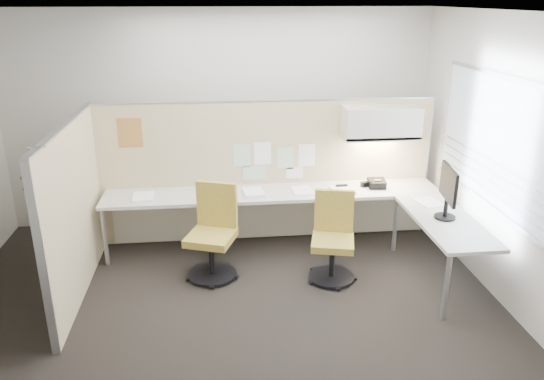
{
  "coord_description": "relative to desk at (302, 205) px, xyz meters",
  "views": [
    {
      "loc": [
        -0.05,
        -4.61,
        2.92
      ],
      "look_at": [
        0.54,
        0.8,
        0.93
      ],
      "focal_mm": 35.0,
      "sensor_mm": 36.0,
      "label": 1
    }
  ],
  "objects": [
    {
      "name": "floor",
      "position": [
        -0.93,
        -1.13,
        -0.61
      ],
      "size": [
        5.5,
        4.5,
        0.01
      ],
      "primitive_type": "cube",
      "color": "black",
      "rests_on": "ground"
    },
    {
      "name": "ceiling",
      "position": [
        -0.93,
        -1.13,
        2.2
      ],
      "size": [
        5.5,
        4.5,
        0.01
      ],
      "primitive_type": "cube",
      "color": "white",
      "rests_on": "wall_back"
    },
    {
      "name": "wall_back",
      "position": [
        -0.93,
        1.12,
        0.8
      ],
      "size": [
        5.5,
        0.02,
        2.8
      ],
      "primitive_type": "cube",
      "color": "beige",
      "rests_on": "ground"
    },
    {
      "name": "wall_front",
      "position": [
        -0.93,
        -3.38,
        0.8
      ],
      "size": [
        5.5,
        0.02,
        2.8
      ],
      "primitive_type": "cube",
      "color": "beige",
      "rests_on": "ground"
    },
    {
      "name": "wall_right",
      "position": [
        1.82,
        -1.13,
        0.8
      ],
      "size": [
        0.02,
        4.5,
        2.8
      ],
      "primitive_type": "cube",
      "color": "beige",
      "rests_on": "ground"
    },
    {
      "name": "window_pane",
      "position": [
        1.79,
        -1.13,
        0.95
      ],
      "size": [
        0.01,
        2.8,
        1.3
      ],
      "primitive_type": "cube",
      "color": "#9FACB8",
      "rests_on": "wall_right"
    },
    {
      "name": "partition_back",
      "position": [
        -0.38,
        0.47,
        0.27
      ],
      "size": [
        4.1,
        0.06,
        1.75
      ],
      "primitive_type": "cube",
      "color": "#C5B588",
      "rests_on": "floor"
    },
    {
      "name": "partition_left",
      "position": [
        -2.43,
        -0.63,
        0.27
      ],
      "size": [
        0.06,
        2.2,
        1.75
      ],
      "primitive_type": "cube",
      "color": "#C5B588",
      "rests_on": "floor"
    },
    {
      "name": "desk",
      "position": [
        0.0,
        0.0,
        0.0
      ],
      "size": [
        4.0,
        2.07,
        0.73
      ],
      "color": "beige",
      "rests_on": "floor"
    },
    {
      "name": "overhead_bin",
      "position": [
        0.97,
        0.26,
        0.91
      ],
      "size": [
        0.9,
        0.36,
        0.38
      ],
      "primitive_type": "cube",
      "color": "beige",
      "rests_on": "partition_back"
    },
    {
      "name": "task_light_strip",
      "position": [
        0.97,
        0.26,
        0.7
      ],
      "size": [
        0.6,
        0.06,
        0.02
      ],
      "primitive_type": "cube",
      "color": "#FFEABF",
      "rests_on": "overhead_bin"
    },
    {
      "name": "pinned_papers",
      "position": [
        -0.3,
        0.44,
        0.43
      ],
      "size": [
        1.01,
        0.0,
        0.47
      ],
      "color": "#8CBF8C",
      "rests_on": "partition_back"
    },
    {
      "name": "poster",
      "position": [
        -1.98,
        0.44,
        0.82
      ],
      "size": [
        0.28,
        0.0,
        0.35
      ],
      "primitive_type": "cube",
      "color": "orange",
      "rests_on": "partition_back"
    },
    {
      "name": "chair_left",
      "position": [
        -1.05,
        -0.45,
        -0.13
      ],
      "size": [
        0.61,
        0.63,
        1.02
      ],
      "rotation": [
        0.0,
        0.0,
        -0.35
      ],
      "color": "black",
      "rests_on": "floor"
    },
    {
      "name": "chair_right",
      "position": [
        0.23,
        -0.64,
        -0.16
      ],
      "size": [
        0.54,
        0.55,
        0.95
      ],
      "rotation": [
        0.0,
        0.0,
        -0.24
      ],
      "color": "black",
      "rests_on": "floor"
    },
    {
      "name": "monitor",
      "position": [
        1.37,
        -0.85,
        0.45
      ],
      "size": [
        0.22,
        0.53,
        0.55
      ],
      "rotation": [
        0.0,
        0.0,
        1.42
      ],
      "color": "black",
      "rests_on": "desk"
    },
    {
      "name": "phone",
      "position": [
        0.93,
        0.15,
        0.18
      ],
      "size": [
        0.22,
        0.21,
        0.12
      ],
      "rotation": [
        0.0,
        0.0,
        -0.07
      ],
      "color": "black",
      "rests_on": "desk"
    },
    {
      "name": "stapler",
      "position": [
        0.51,
        0.17,
        0.15
      ],
      "size": [
        0.14,
        0.04,
        0.05
      ],
      "primitive_type": "cube",
      "rotation": [
        0.0,
        0.0,
        0.03
      ],
      "color": "black",
      "rests_on": "desk"
    },
    {
      "name": "tape_dispenser",
      "position": [
        0.81,
        0.2,
        0.16
      ],
      "size": [
        0.12,
        0.09,
        0.06
      ],
      "primitive_type": "cube",
      "rotation": [
        0.0,
        0.0,
        0.4
      ],
      "color": "black",
      "rests_on": "desk"
    },
    {
      "name": "coat_hook",
      "position": [
        -2.51,
        -1.42,
        0.83
      ],
      "size": [
        0.18,
        0.42,
        1.27
      ],
      "color": "silver",
      "rests_on": "partition_left"
    },
    {
      "name": "paper_stack_0",
      "position": [
        -1.84,
        0.08,
        0.15
      ],
      "size": [
        0.25,
        0.31,
        0.03
      ],
      "primitive_type": "cube",
      "rotation": [
        0.0,
        0.0,
        0.05
      ],
      "color": "white",
      "rests_on": "desk"
    },
    {
      "name": "paper_stack_1",
      "position": [
        -0.57,
        0.06,
        0.15
      ],
      "size": [
        0.26,
        0.32,
        0.05
      ],
      "primitive_type": "cube",
      "rotation": [
        0.0,
        0.0,
        0.11
      ],
      "color": "white",
      "rests_on": "desk"
    },
    {
      "name": "paper_stack_2",
      "position": [
        0.01,
        0.12,
        0.14
      ],
      "size": [
        0.25,
        0.32,
        0.02
      ],
      "primitive_type": "cube",
      "rotation": [
        0.0,
        0.0,
        0.08
      ],
      "color": "white",
      "rests_on": "desk"
    },
    {
      "name": "paper_stack_3",
      "position": [
        0.49,
        0.07,
        0.14
      ],
      "size": [
        0.28,
        0.34,
        0.03
      ],
      "primitive_type": "cube",
      "rotation": [
        0.0,
        0.0,
        0.19
      ],
      "color": "white",
      "rests_on": "desk"
    },
    {
      "name": "paper_stack_4",
      "position": [
        1.36,
        -0.41,
        0.14
      ],
      "size": [
        0.3,
        0.35,
        0.02
      ],
      "primitive_type": "cube",
      "rotation": [
        0.0,
        0.0,
        0.25
      ],
      "color": "white",
      "rests_on": "desk"
    }
  ]
}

